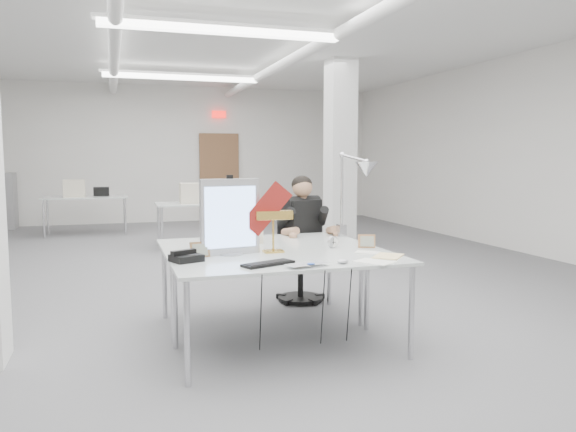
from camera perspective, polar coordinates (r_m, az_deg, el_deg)
name	(u,v)px	position (r m, az deg, el deg)	size (l,w,h in m)	color
room_shell	(226,144)	(6.81, -6.28, 7.33)	(10.04, 14.04, 3.24)	#5C5C5F
desk_main	(290,260)	(4.32, 0.20, -4.53)	(1.80, 0.90, 0.03)	silver
desk_second	(260,243)	(5.17, -2.82, -2.79)	(1.80, 0.90, 0.03)	silver
bg_desk_a	(204,204)	(9.70, -8.54, 1.26)	(1.60, 0.80, 0.03)	silver
bg_desk_b	(85,197)	(11.79, -19.88, 1.80)	(1.60, 0.80, 0.03)	silver
filing_cabinet	(4,201)	(13.42, -26.87, 1.37)	(0.45, 0.55, 1.20)	gray
office_chair	(301,257)	(5.97, 1.29, -4.22)	(0.46, 0.46, 0.95)	black
seated_person	(302,218)	(5.86, 1.45, -0.19)	(0.53, 0.66, 1.00)	black
monitor	(230,217)	(4.49, -5.91, -0.08)	(0.49, 0.05, 0.61)	#B5B4B9
pennant	(267,209)	(4.52, -2.16, 0.76)	(0.43, 0.01, 0.18)	maroon
keyboard	(268,264)	(4.07, -2.03, -4.87)	(0.40, 0.13, 0.02)	black
laptop	(311,266)	(3.97, 2.37, -5.11)	(0.31, 0.20, 0.02)	silver
mouse	(343,261)	(4.13, 5.61, -4.61)	(0.09, 0.06, 0.04)	#ADAEB2
bankers_lamp	(273,232)	(4.58, -1.51, -1.66)	(0.29, 0.12, 0.33)	#BC7A3A
desk_phone	(186,258)	(4.27, -10.29, -4.22)	(0.21, 0.19, 0.05)	black
picture_frame_left	(200,250)	(4.42, -8.94, -3.39)	(0.16, 0.01, 0.12)	#956840
picture_frame_right	(367,241)	(4.87, 7.99, -2.55)	(0.15, 0.01, 0.12)	#B37A4D
desk_clock	(333,242)	(4.84, 4.55, -2.66)	(0.10, 0.10, 0.03)	#ADAEB2
paper_stack_a	(374,262)	(4.23, 8.76, -4.62)	(0.19, 0.27, 0.01)	white
paper_stack_b	(388,256)	(4.48, 10.13, -4.03)	(0.20, 0.27, 0.01)	#F4D792
paper_stack_c	(367,252)	(4.63, 8.05, -3.69)	(0.19, 0.13, 0.01)	white
beige_monitor	(236,222)	(5.16, -5.28, -0.58)	(0.40, 0.38, 0.38)	beige
architect_lamp	(352,188)	(5.26, 6.55, 2.81)	(0.26, 0.76, 0.98)	silver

